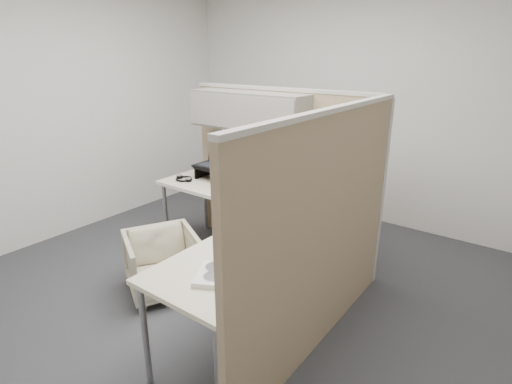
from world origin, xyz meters
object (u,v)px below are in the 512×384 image
Objects in this scene: keyboard at (282,205)px; office_chair at (163,260)px; monitor_left at (283,163)px; desk at (249,216)px.

office_chair is at bearing -132.41° from keyboard.
office_chair is at bearing -123.44° from monitor_left.
desk is 0.83m from office_chair.
desk is at bearing -117.13° from keyboard.
desk is 3.46× the size of office_chair.
keyboard reaches higher than desk.
office_chair is 1.33m from monitor_left.
monitor_left is (0.54, 0.98, 0.72)m from office_chair.
monitor_left is at bearing 94.56° from desk.
monitor_left is at bearing 127.35° from keyboard.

